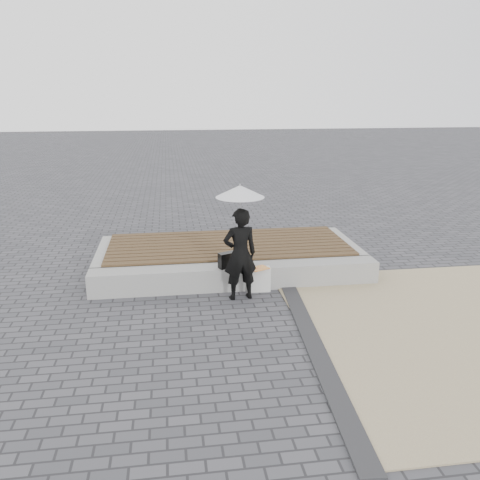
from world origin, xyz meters
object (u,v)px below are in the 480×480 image
at_px(seating_ledge, 237,276).
at_px(parasol, 240,191).
at_px(woman, 240,254).
at_px(handbag, 229,260).
at_px(canvas_tote, 258,279).

height_order(seating_ledge, parasol, parasol).
xyz_separation_m(seating_ledge, woman, (-0.01, -0.49, 0.56)).
height_order(handbag, canvas_tote, handbag).
bearing_deg(handbag, woman, -97.30).
bearing_deg(seating_ledge, canvas_tote, -32.83).
distance_m(seating_ledge, canvas_tote, 0.41).
height_order(woman, parasol, parasol).
bearing_deg(seating_ledge, parasol, -91.06).
bearing_deg(canvas_tote, handbag, 164.09).
bearing_deg(canvas_tote, woman, -141.40).
relative_size(handbag, canvas_tote, 0.90).
xyz_separation_m(handbag, canvas_tote, (0.48, -0.15, -0.32)).
xyz_separation_m(woman, handbag, (-0.13, 0.42, -0.23)).
relative_size(seating_ledge, canvas_tote, 11.85).
bearing_deg(woman, canvas_tote, -151.56).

